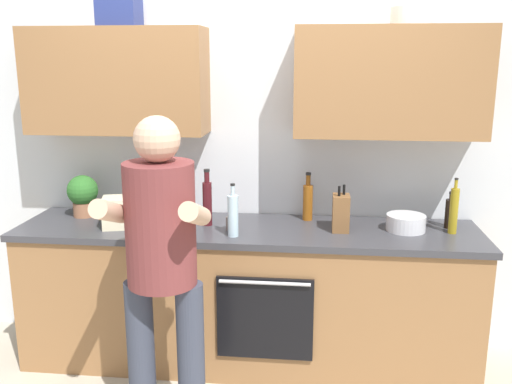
{
  "coord_description": "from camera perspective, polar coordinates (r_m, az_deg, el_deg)",
  "views": [
    {
      "loc": [
        0.41,
        -3.25,
        1.91
      ],
      "look_at": [
        0.07,
        -0.1,
        1.15
      ],
      "focal_mm": 39.05,
      "sensor_mm": 36.0,
      "label": 1
    }
  ],
  "objects": [
    {
      "name": "mixing_bowl",
      "position": [
        3.48,
        15.09,
        -3.06
      ],
      "size": [
        0.23,
        0.23,
        0.1
      ],
      "primitive_type": "cylinder",
      "color": "silver",
      "rests_on": "counter"
    },
    {
      "name": "grocery_bag_rice",
      "position": [
        3.51,
        -14.02,
        -2.03
      ],
      "size": [
        0.21,
        0.21,
        0.19
      ],
      "primitive_type": "cube",
      "rotation": [
        0.0,
        0.0,
        0.26
      ],
      "color": "beige",
      "rests_on": "counter"
    },
    {
      "name": "bottle_hotsauce",
      "position": [
        3.47,
        -8.64,
        -1.07
      ],
      "size": [
        0.07,
        0.07,
        0.33
      ],
      "color": "red",
      "rests_on": "counter"
    },
    {
      "name": "knife_block",
      "position": [
        3.38,
        8.68,
        -2.12
      ],
      "size": [
        0.1,
        0.14,
        0.28
      ],
      "color": "brown",
      "rests_on": "counter"
    },
    {
      "name": "cup_tea",
      "position": [
        3.68,
        -7.16,
        -1.84
      ],
      "size": [
        0.07,
        0.07,
        0.09
      ],
      "primitive_type": "cylinder",
      "color": "#33598C",
      "rests_on": "counter"
    },
    {
      "name": "cup_stoneware",
      "position": [
        3.37,
        -2.48,
        -3.24
      ],
      "size": [
        0.07,
        0.07,
        0.08
      ],
      "primitive_type": "cylinder",
      "color": "slate",
      "rests_on": "counter"
    },
    {
      "name": "bottle_oil",
      "position": [
        3.48,
        19.6,
        -1.77
      ],
      "size": [
        0.05,
        0.05,
        0.34
      ],
      "color": "olive",
      "rests_on": "counter"
    },
    {
      "name": "counter",
      "position": [
        3.59,
        -0.92,
        -10.51
      ],
      "size": [
        2.84,
        0.67,
        0.9
      ],
      "color": "olive",
      "rests_on": "ground"
    },
    {
      "name": "back_wall_unit",
      "position": [
        3.58,
        -0.48,
        6.74
      ],
      "size": [
        4.0,
        0.38,
        2.5
      ],
      "color": "silver",
      "rests_on": "ground"
    },
    {
      "name": "ground_plane",
      "position": [
        3.79,
        -0.9,
        -16.75
      ],
      "size": [
        12.0,
        12.0,
        0.0
      ],
      "primitive_type": "plane",
      "color": "#B2A893"
    },
    {
      "name": "bottle_water",
      "position": [
        3.23,
        -2.38,
        -2.37
      ],
      "size": [
        0.06,
        0.06,
        0.32
      ],
      "color": "silver",
      "rests_on": "counter"
    },
    {
      "name": "potted_herb",
      "position": [
        3.81,
        -17.32,
        -0.18
      ],
      "size": [
        0.2,
        0.2,
        0.27
      ],
      "color": "#9E6647",
      "rests_on": "counter"
    },
    {
      "name": "bottle_syrup",
      "position": [
        3.57,
        5.33,
        -0.91
      ],
      "size": [
        0.06,
        0.06,
        0.31
      ],
      "color": "#8C4C14",
      "rests_on": "counter"
    },
    {
      "name": "bottle_soy",
      "position": [
        3.59,
        19.29,
        -2.03
      ],
      "size": [
        0.06,
        0.06,
        0.23
      ],
      "color": "black",
      "rests_on": "counter"
    },
    {
      "name": "bottle_wine",
      "position": [
        3.45,
        -5.01,
        -0.97
      ],
      "size": [
        0.06,
        0.06,
        0.36
      ],
      "color": "#471419",
      "rests_on": "counter"
    },
    {
      "name": "person_standing",
      "position": [
        2.76,
        -9.66,
        -6.45
      ],
      "size": [
        0.49,
        0.45,
        1.66
      ],
      "color": "#383D4C",
      "rests_on": "ground"
    }
  ]
}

